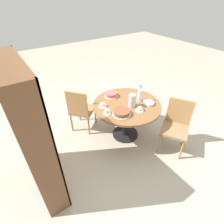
{
  "coord_description": "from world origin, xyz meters",
  "views": [
    {
      "loc": [
        -1.95,
        1.64,
        2.36
      ],
      "look_at": [
        0.0,
        0.31,
        0.67
      ],
      "focal_mm": 28.0,
      "sensor_mm": 36.0,
      "label": 1
    }
  ],
  "objects_px": {
    "cake_second": "(111,95)",
    "cup_a": "(103,105)",
    "bookshelf": "(35,138)",
    "cup_c": "(140,109)",
    "water_bottle": "(140,95)",
    "cake_main": "(122,113)",
    "cup_b": "(107,112)",
    "chair_b": "(81,109)",
    "coffee_pot": "(132,100)",
    "chair_a": "(176,125)"
  },
  "relations": [
    {
      "from": "chair_b",
      "to": "water_bottle",
      "type": "relative_size",
      "value": 3.01
    },
    {
      "from": "bookshelf",
      "to": "water_bottle",
      "type": "xyz_separation_m",
      "value": [
        0.11,
        -1.78,
        -0.05
      ]
    },
    {
      "from": "chair_a",
      "to": "chair_b",
      "type": "bearing_deg",
      "value": -171.34
    },
    {
      "from": "chair_a",
      "to": "coffee_pot",
      "type": "xyz_separation_m",
      "value": [
        0.6,
        0.49,
        0.35
      ]
    },
    {
      "from": "chair_a",
      "to": "cup_c",
      "type": "bearing_deg",
      "value": -164.02
    },
    {
      "from": "cake_second",
      "to": "cup_a",
      "type": "relative_size",
      "value": 1.77
    },
    {
      "from": "bookshelf",
      "to": "chair_b",
      "type": "bearing_deg",
      "value": 129.61
    },
    {
      "from": "cup_b",
      "to": "cake_second",
      "type": "bearing_deg",
      "value": -40.77
    },
    {
      "from": "bookshelf",
      "to": "cake_main",
      "type": "relative_size",
      "value": 6.35
    },
    {
      "from": "cup_a",
      "to": "cup_b",
      "type": "bearing_deg",
      "value": 168.34
    },
    {
      "from": "cake_second",
      "to": "cup_c",
      "type": "height_order",
      "value": "cake_second"
    },
    {
      "from": "coffee_pot",
      "to": "cake_main",
      "type": "relative_size",
      "value": 0.93
    },
    {
      "from": "chair_b",
      "to": "water_bottle",
      "type": "height_order",
      "value": "water_bottle"
    },
    {
      "from": "water_bottle",
      "to": "cup_b",
      "type": "relative_size",
      "value": 2.26
    },
    {
      "from": "water_bottle",
      "to": "cup_b",
      "type": "distance_m",
      "value": 0.67
    },
    {
      "from": "cake_second",
      "to": "bookshelf",
      "type": "bearing_deg",
      "value": 110.01
    },
    {
      "from": "water_bottle",
      "to": "cake_main",
      "type": "relative_size",
      "value": 1.05
    },
    {
      "from": "chair_b",
      "to": "cup_b",
      "type": "height_order",
      "value": "chair_b"
    },
    {
      "from": "chair_a",
      "to": "water_bottle",
      "type": "height_order",
      "value": "water_bottle"
    },
    {
      "from": "chair_b",
      "to": "coffee_pot",
      "type": "bearing_deg",
      "value": -179.46
    },
    {
      "from": "cup_c",
      "to": "chair_b",
      "type": "bearing_deg",
      "value": 35.63
    },
    {
      "from": "chair_a",
      "to": "coffee_pot",
      "type": "bearing_deg",
      "value": -171.95
    },
    {
      "from": "chair_a",
      "to": "bookshelf",
      "type": "height_order",
      "value": "bookshelf"
    },
    {
      "from": "chair_b",
      "to": "cup_b",
      "type": "distance_m",
      "value": 0.72
    },
    {
      "from": "bookshelf",
      "to": "cup_b",
      "type": "distance_m",
      "value": 1.13
    },
    {
      "from": "cup_b",
      "to": "cake_main",
      "type": "bearing_deg",
      "value": -132.0
    },
    {
      "from": "cup_a",
      "to": "cup_b",
      "type": "distance_m",
      "value": 0.2
    },
    {
      "from": "cup_a",
      "to": "cup_c",
      "type": "distance_m",
      "value": 0.62
    },
    {
      "from": "cake_main",
      "to": "cup_a",
      "type": "relative_size",
      "value": 2.15
    },
    {
      "from": "bookshelf",
      "to": "cake_main",
      "type": "bearing_deg",
      "value": 88.84
    },
    {
      "from": "chair_b",
      "to": "cake_main",
      "type": "distance_m",
      "value": 0.92
    },
    {
      "from": "cake_main",
      "to": "cake_second",
      "type": "relative_size",
      "value": 1.21
    },
    {
      "from": "chair_b",
      "to": "bookshelf",
      "type": "height_order",
      "value": "bookshelf"
    },
    {
      "from": "cake_second",
      "to": "cup_a",
      "type": "bearing_deg",
      "value": 123.55
    },
    {
      "from": "bookshelf",
      "to": "coffee_pot",
      "type": "relative_size",
      "value": 6.79
    },
    {
      "from": "coffee_pot",
      "to": "cup_b",
      "type": "relative_size",
      "value": 2.01
    },
    {
      "from": "water_bottle",
      "to": "cup_c",
      "type": "relative_size",
      "value": 2.26
    },
    {
      "from": "cake_second",
      "to": "cup_c",
      "type": "distance_m",
      "value": 0.66
    },
    {
      "from": "cake_main",
      "to": "cup_c",
      "type": "relative_size",
      "value": 2.15
    },
    {
      "from": "bookshelf",
      "to": "cup_c",
      "type": "xyz_separation_m",
      "value": [
        -0.11,
        -1.59,
        -0.14
      ]
    },
    {
      "from": "bookshelf",
      "to": "cake_second",
      "type": "relative_size",
      "value": 7.7
    },
    {
      "from": "bookshelf",
      "to": "coffee_pot",
      "type": "height_order",
      "value": "bookshelf"
    },
    {
      "from": "cake_second",
      "to": "cake_main",
      "type": "bearing_deg",
      "value": 162.41
    },
    {
      "from": "cup_a",
      "to": "cup_c",
      "type": "relative_size",
      "value": 1.0
    },
    {
      "from": "cup_c",
      "to": "cake_second",
      "type": "bearing_deg",
      "value": 11.07
    },
    {
      "from": "chair_b",
      "to": "cake_second",
      "type": "relative_size",
      "value": 3.84
    },
    {
      "from": "cake_main",
      "to": "cup_c",
      "type": "xyz_separation_m",
      "value": [
        -0.09,
        -0.3,
        -0.01
      ]
    },
    {
      "from": "cake_main",
      "to": "cake_second",
      "type": "bearing_deg",
      "value": -17.59
    },
    {
      "from": "water_bottle",
      "to": "cup_c",
      "type": "distance_m",
      "value": 0.31
    },
    {
      "from": "cup_a",
      "to": "cup_b",
      "type": "relative_size",
      "value": 1.0
    }
  ]
}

